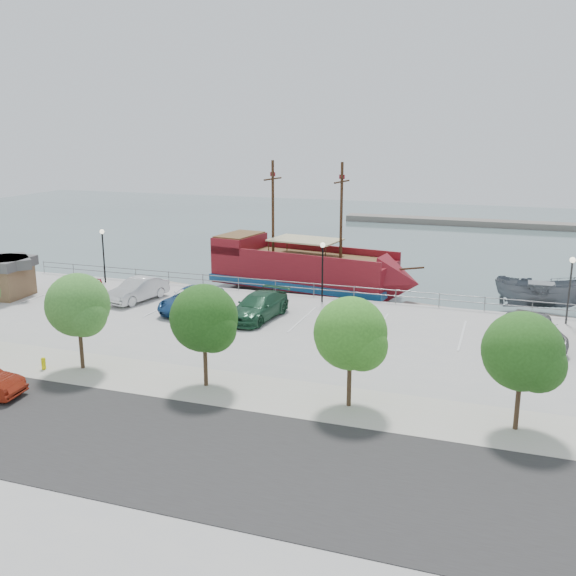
% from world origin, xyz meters
% --- Properties ---
extents(ground, '(160.00, 160.00, 0.00)m').
position_xyz_m(ground, '(0.00, 0.00, -1.00)').
color(ground, '#44595C').
extents(land_slab, '(100.00, 58.00, 1.20)m').
position_xyz_m(land_slab, '(0.00, -21.00, -0.60)').
color(land_slab, '#A1A1A1').
rests_on(land_slab, ground).
extents(street, '(100.00, 8.00, 0.04)m').
position_xyz_m(street, '(0.00, -16.00, 0.01)').
color(street, '#2A2828').
rests_on(street, land_slab).
extents(sidewalk, '(100.00, 4.00, 0.05)m').
position_xyz_m(sidewalk, '(0.00, -10.00, 0.01)').
color(sidewalk, '#B7B09E').
rests_on(sidewalk, land_slab).
extents(seawall_railing, '(50.00, 0.06, 1.00)m').
position_xyz_m(seawall_railing, '(0.00, 7.80, 0.53)').
color(seawall_railing, slate).
rests_on(seawall_railing, land_slab).
extents(far_shore, '(40.00, 3.00, 0.80)m').
position_xyz_m(far_shore, '(10.00, 55.00, -0.60)').
color(far_shore, '#6B665B').
rests_on(far_shore, ground).
extents(pirate_ship, '(17.62, 7.18, 10.98)m').
position_xyz_m(pirate_ship, '(-2.05, 12.19, 0.84)').
color(pirate_ship, maroon).
rests_on(pirate_ship, ground).
extents(patrol_boat, '(6.38, 2.44, 2.46)m').
position_xyz_m(patrol_boat, '(14.66, 12.16, 0.23)').
color(patrol_boat, slate).
rests_on(patrol_boat, ground).
extents(dock_west, '(7.66, 3.65, 0.42)m').
position_xyz_m(dock_west, '(-12.68, 9.20, -0.79)').
color(dock_west, gray).
rests_on(dock_west, ground).
extents(dock_mid, '(7.26, 3.52, 0.40)m').
position_xyz_m(dock_mid, '(8.44, 9.20, -0.80)').
color(dock_mid, gray).
rests_on(dock_mid, ground).
extents(dock_east, '(7.73, 4.17, 0.42)m').
position_xyz_m(dock_east, '(16.48, 9.20, -0.79)').
color(dock_east, gray).
rests_on(dock_east, ground).
extents(shed, '(3.71, 3.71, 2.87)m').
position_xyz_m(shed, '(-22.31, 0.38, 1.53)').
color(shed, brown).
rests_on(shed, land_slab).
extents(fire_hydrant, '(0.24, 0.24, 0.68)m').
position_xyz_m(fire_hydrant, '(-9.77, -10.80, 0.37)').
color(fire_hydrant, '#E2DF06').
rests_on(fire_hydrant, sidewalk).
extents(lamp_post_left, '(0.36, 0.36, 4.28)m').
position_xyz_m(lamp_post_left, '(-18.00, 6.50, 2.94)').
color(lamp_post_left, black).
rests_on(lamp_post_left, land_slab).
extents(lamp_post_mid, '(0.36, 0.36, 4.28)m').
position_xyz_m(lamp_post_mid, '(0.00, 6.50, 2.94)').
color(lamp_post_mid, black).
rests_on(lamp_post_mid, land_slab).
extents(lamp_post_right, '(0.36, 0.36, 4.28)m').
position_xyz_m(lamp_post_right, '(16.00, 6.50, 2.94)').
color(lamp_post_right, black).
rests_on(lamp_post_right, land_slab).
extents(tree_c, '(3.30, 3.20, 5.00)m').
position_xyz_m(tree_c, '(-7.85, -10.07, 3.30)').
color(tree_c, '#473321').
rests_on(tree_c, sidewalk).
extents(tree_d, '(3.30, 3.20, 5.00)m').
position_xyz_m(tree_d, '(-0.85, -10.07, 3.30)').
color(tree_d, '#473321').
rests_on(tree_d, sidewalk).
extents(tree_e, '(3.30, 3.20, 5.00)m').
position_xyz_m(tree_e, '(6.15, -10.07, 3.30)').
color(tree_e, '#473321').
rests_on(tree_e, sidewalk).
extents(tree_f, '(3.30, 3.20, 5.00)m').
position_xyz_m(tree_f, '(13.15, -10.07, 3.30)').
color(tree_f, '#473321').
rests_on(tree_f, sidewalk).
extents(parked_car_a, '(1.65, 3.95, 1.34)m').
position_xyz_m(parked_car_a, '(-17.15, 2.11, 0.67)').
color(parked_car_a, maroon).
rests_on(parked_car_a, land_slab).
extents(parked_car_b, '(2.69, 5.16, 1.62)m').
position_xyz_m(parked_car_b, '(-12.50, 2.48, 0.81)').
color(parked_car_b, silver).
rests_on(parked_car_b, land_slab).
extents(parked_car_c, '(2.89, 5.71, 1.55)m').
position_xyz_m(parked_car_c, '(-7.75, 1.51, 0.77)').
color(parked_car_c, navy).
rests_on(parked_car_c, land_slab).
extents(parked_car_d, '(2.94, 5.88, 1.64)m').
position_xyz_m(parked_car_d, '(-2.77, 1.21, 0.82)').
color(parked_car_d, '#1F4E33').
rests_on(parked_car_d, land_slab).
extents(parked_car_e, '(2.37, 4.31, 1.39)m').
position_xyz_m(parked_car_e, '(3.30, 1.21, 0.69)').
color(parked_car_e, black).
rests_on(parked_car_e, land_slab).
extents(parked_car_g, '(3.65, 6.08, 1.58)m').
position_xyz_m(parked_car_g, '(14.01, 1.76, 0.79)').
color(parked_car_g, '#5D5D5D').
rests_on(parked_car_g, land_slab).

